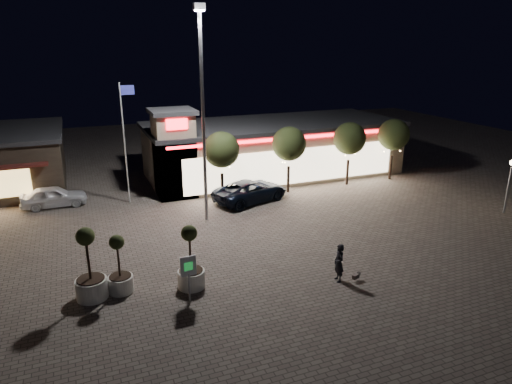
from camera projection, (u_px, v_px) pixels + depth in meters
name	position (u px, v px, depth m)	size (l,w,h in m)	color
ground	(213.00, 287.00, 20.36)	(90.00, 90.00, 0.00)	#645951
retail_building	(268.00, 148.00, 36.98)	(20.40, 8.40, 6.10)	tan
floodlight_pole	(203.00, 104.00, 25.93)	(0.60, 0.40, 12.38)	gray
flagpole	(125.00, 133.00, 29.66)	(0.95, 0.10, 8.00)	white
lamp_post_east	(510.00, 176.00, 28.45)	(0.36, 0.36, 3.48)	gray
string_tree_a	(221.00, 150.00, 30.36)	(2.42, 2.42, 4.79)	#332319
string_tree_b	(289.00, 144.00, 32.14)	(2.42, 2.42, 4.79)	#332319
string_tree_c	(350.00, 139.00, 33.91)	(2.42, 2.42, 4.79)	#332319
string_tree_d	(394.00, 135.00, 35.33)	(2.42, 2.42, 4.79)	#332319
pickup_truck	(251.00, 191.00, 31.11)	(2.47, 5.36, 1.49)	black
white_sedan	(54.00, 196.00, 30.10)	(1.65, 4.10, 1.40)	silver
pedestrian	(339.00, 263.00, 20.59)	(0.66, 0.43, 1.80)	black
dog	(357.00, 275.00, 20.80)	(0.49, 0.32, 0.27)	#59514C
planter_left	(120.00, 274.00, 19.72)	(1.09, 1.09, 2.67)	white
planter_mid	(90.00, 277.00, 19.16)	(1.32, 1.32, 3.23)	white
planter_right	(191.00, 268.00, 20.06)	(1.20, 1.20, 2.95)	white
valet_sign	(188.00, 270.00, 18.84)	(0.68, 0.11, 2.05)	gray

